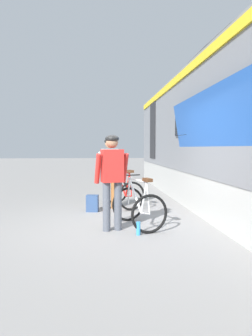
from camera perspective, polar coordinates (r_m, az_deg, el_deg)
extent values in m
plane|color=gray|center=(6.04, -1.00, -10.86)|extent=(80.00, 80.00, 0.00)
cube|color=#2356B2|center=(6.40, 14.85, 6.10)|extent=(0.31, 4.25, 1.68)
cube|color=yellow|center=(7.16, 13.50, 19.00)|extent=(0.04, 15.71, 0.20)
cube|color=black|center=(8.23, 10.24, 8.76)|extent=(0.04, 1.10, 0.80)
cube|color=black|center=(12.38, 5.00, 7.11)|extent=(0.03, 1.10, 2.29)
cylinder|color=#935B2D|center=(7.65, -3.84, -4.32)|extent=(0.14, 0.14, 0.90)
cylinder|color=#935B2D|center=(7.73, -2.31, -4.23)|extent=(0.14, 0.14, 0.90)
cube|color=white|center=(7.62, -3.09, 1.32)|extent=(0.44, 0.35, 0.60)
cylinder|color=white|center=(7.57, -5.04, 0.91)|extent=(0.17, 0.27, 0.56)
cylinder|color=white|center=(7.76, -1.41, 0.99)|extent=(0.17, 0.27, 0.56)
sphere|color=#9E7051|center=(7.62, -3.11, 4.55)|extent=(0.22, 0.22, 0.22)
ellipsoid|color=black|center=(7.62, -3.11, 5.00)|extent=(0.33, 0.34, 0.14)
cylinder|color=#4C515B|center=(5.65, -3.65, -7.22)|extent=(0.14, 0.14, 0.90)
cylinder|color=#4C515B|center=(5.71, -1.51, -7.09)|extent=(0.14, 0.14, 0.90)
cube|color=red|center=(5.58, -2.60, 0.42)|extent=(0.43, 0.33, 0.60)
cylinder|color=red|center=(5.55, -5.28, -0.13)|extent=(0.15, 0.27, 0.56)
cylinder|color=red|center=(5.71, -0.22, -0.01)|extent=(0.15, 0.27, 0.56)
sphere|color=#9E7051|center=(5.57, -2.61, 4.84)|extent=(0.22, 0.22, 0.22)
ellipsoid|color=black|center=(5.58, -2.61, 5.46)|extent=(0.31, 0.33, 0.14)
torus|color=black|center=(8.39, -1.90, -4.26)|extent=(0.69, 0.28, 0.71)
torus|color=black|center=(7.46, 1.07, -5.26)|extent=(0.69, 0.28, 0.71)
cylinder|color=red|center=(8.03, -0.94, -2.83)|extent=(0.25, 0.62, 0.63)
cylinder|color=red|center=(7.89, -0.61, -0.74)|extent=(0.31, 0.82, 0.04)
cylinder|color=red|center=(7.64, 0.31, -3.16)|extent=(0.13, 0.27, 0.62)
cylinder|color=red|center=(7.63, 0.50, -5.26)|extent=(0.14, 0.35, 0.08)
cylinder|color=red|center=(7.48, 0.87, -3.11)|extent=(0.07, 0.14, 0.56)
cylinder|color=red|center=(8.33, -1.84, -2.40)|extent=(0.06, 0.09, 0.55)
cylinder|color=black|center=(8.28, -1.78, -0.12)|extent=(0.46, 0.18, 0.02)
cube|color=#4C2D19|center=(7.47, 0.78, -0.61)|extent=(0.17, 0.26, 0.06)
torus|color=black|center=(6.41, 0.42, -6.75)|extent=(0.70, 0.24, 0.71)
torus|color=black|center=(5.50, 4.40, -8.54)|extent=(0.70, 0.24, 0.71)
cylinder|color=white|center=(6.05, 1.68, -5.01)|extent=(0.22, 0.63, 0.63)
cylinder|color=white|center=(5.90, 2.13, -2.27)|extent=(0.27, 0.83, 0.04)
cylinder|color=white|center=(5.66, 3.36, -5.61)|extent=(0.11, 0.27, 0.62)
cylinder|color=white|center=(5.66, 3.61, -8.45)|extent=(0.13, 0.35, 0.08)
cylinder|color=white|center=(5.50, 4.14, -5.62)|extent=(0.06, 0.14, 0.56)
cylinder|color=white|center=(6.35, 0.51, -4.35)|extent=(0.05, 0.09, 0.55)
cylinder|color=black|center=(6.28, 0.59, -1.35)|extent=(0.47, 0.16, 0.02)
cube|color=#4C2D19|center=(5.48, 4.02, -2.22)|extent=(0.16, 0.26, 0.06)
cube|color=navy|center=(7.41, -6.29, -6.56)|extent=(0.31, 0.23, 0.40)
cylinder|color=#338CCC|center=(5.45, 2.31, -11.20)|extent=(0.08, 0.08, 0.24)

